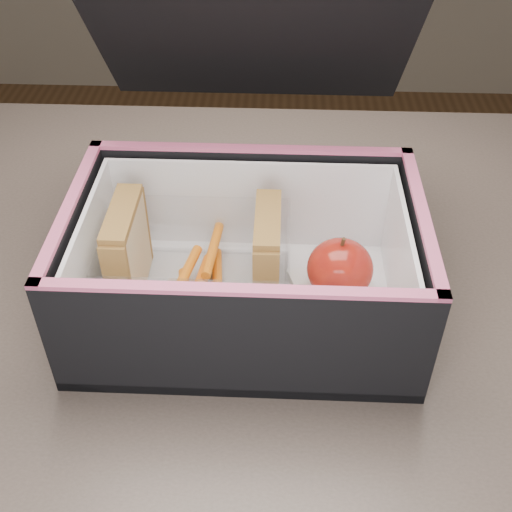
# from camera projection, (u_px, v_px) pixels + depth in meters

# --- Properties ---
(kitchen_table) EXTENTS (1.20, 0.80, 0.75)m
(kitchen_table) POSITION_uv_depth(u_px,v_px,m) (240.00, 344.00, 0.74)
(kitchen_table) COLOR brown
(kitchen_table) RESTS_ON ground
(lunch_bag) EXTENTS (0.33, 0.35, 0.29)m
(lunch_bag) POSITION_uv_depth(u_px,v_px,m) (245.00, 253.00, 0.61)
(lunch_bag) COLOR black
(lunch_bag) RESTS_ON kitchen_table
(plastic_tub) EXTENTS (0.18, 0.13, 0.07)m
(plastic_tub) POSITION_uv_depth(u_px,v_px,m) (198.00, 264.00, 0.63)
(plastic_tub) COLOR white
(plastic_tub) RESTS_ON lunch_bag
(sandwich_left) EXTENTS (0.02, 0.09, 0.10)m
(sandwich_left) POSITION_uv_depth(u_px,v_px,m) (128.00, 251.00, 0.62)
(sandwich_left) COLOR tan
(sandwich_left) RESTS_ON plastic_tub
(sandwich_right) EXTENTS (0.02, 0.09, 0.10)m
(sandwich_right) POSITION_uv_depth(u_px,v_px,m) (267.00, 256.00, 0.62)
(sandwich_right) COLOR tan
(sandwich_right) RESTS_ON plastic_tub
(carrot_sticks) EXTENTS (0.05, 0.13, 0.03)m
(carrot_sticks) POSITION_uv_depth(u_px,v_px,m) (201.00, 275.00, 0.65)
(carrot_sticks) COLOR orange
(carrot_sticks) RESTS_ON plastic_tub
(paper_napkin) EXTENTS (0.10, 0.10, 0.01)m
(paper_napkin) POSITION_uv_depth(u_px,v_px,m) (336.00, 291.00, 0.65)
(paper_napkin) COLOR white
(paper_napkin) RESTS_ON lunch_bag
(red_apple) EXTENTS (0.08, 0.08, 0.07)m
(red_apple) POSITION_uv_depth(u_px,v_px,m) (340.00, 269.00, 0.62)
(red_apple) COLOR maroon
(red_apple) RESTS_ON paper_napkin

